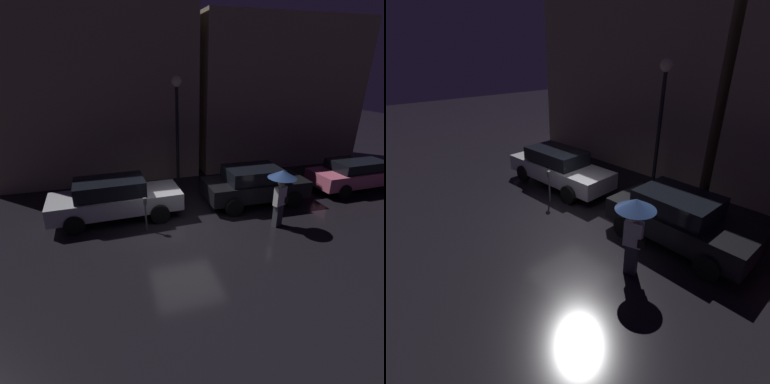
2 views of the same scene
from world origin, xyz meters
TOP-DOWN VIEW (x-y plane):
  - ground_plane at (0.00, 0.00)m, footprint 60.00×60.00m
  - building_facade_left at (-2.67, 6.50)m, footprint 9.46×3.00m
  - parked_car_silver at (-2.28, 1.44)m, footprint 4.74×1.88m
  - parked_car_black at (3.24, 1.27)m, footprint 4.16×2.01m
  - pedestrian_with_umbrella at (3.14, -0.77)m, footprint 0.96×0.96m
  - parking_meter at (-1.35, 0.20)m, footprint 0.12×0.10m
  - street_lamp_near at (0.68, 3.83)m, footprint 0.44×0.44m

SIDE VIEW (x-z plane):
  - ground_plane at x=0.00m, z-range 0.00..0.00m
  - parking_meter at x=-1.35m, z-range 0.15..1.37m
  - parked_car_black at x=3.24m, z-range 0.04..1.56m
  - parked_car_silver at x=-2.28m, z-range 0.04..1.56m
  - pedestrian_with_umbrella at x=3.14m, z-range 0.55..2.62m
  - street_lamp_near at x=0.68m, z-range 1.01..5.89m
  - building_facade_left at x=-2.67m, z-range 0.00..8.16m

